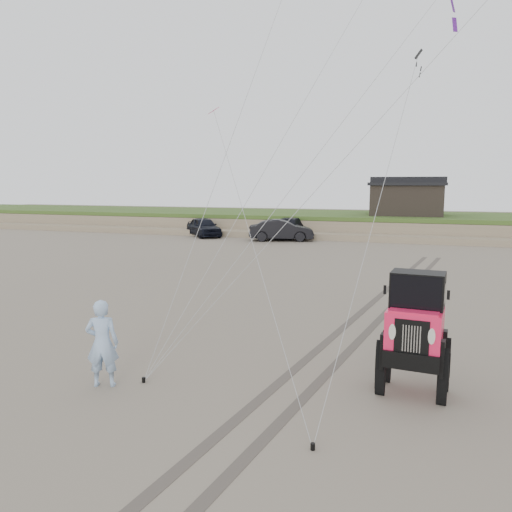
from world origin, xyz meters
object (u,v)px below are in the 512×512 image
object	(u,v)px
jeep	(414,346)
cabin	(407,198)
truck_c	(288,228)
man	(102,343)
truck_a	(204,227)
truck_b	(281,230)

from	to	relation	value
jeep	cabin	bearing A→B (deg)	97.59
truck_c	man	bearing A→B (deg)	-75.22
cabin	man	distance (m)	37.59
truck_a	truck_b	distance (m)	7.23
truck_a	truck_c	world-z (taller)	truck_a
truck_a	truck_b	world-z (taller)	truck_b
jeep	truck_c	bearing A→B (deg)	115.17
cabin	man	size ratio (longest dim) A/B	3.26
cabin	truck_a	xyz separation A→B (m)	(-16.29, -7.38, -2.42)
truck_a	truck_b	xyz separation A→B (m)	(7.16, -1.00, 0.02)
truck_c	truck_b	bearing A→B (deg)	-79.55
truck_b	truck_c	distance (m)	2.58
truck_a	man	size ratio (longest dim) A/B	2.45
truck_a	man	bearing A→B (deg)	-112.69
jeep	man	distance (m)	6.75
cabin	truck_b	distance (m)	12.62
jeep	man	size ratio (longest dim) A/B	2.87
cabin	truck_a	distance (m)	18.05
truck_b	man	xyz separation A→B (m)	(4.12, -28.80, 0.15)
jeep	truck_b	bearing A→B (deg)	116.63
man	truck_c	bearing A→B (deg)	-104.05
cabin	truck_a	bearing A→B (deg)	-155.62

